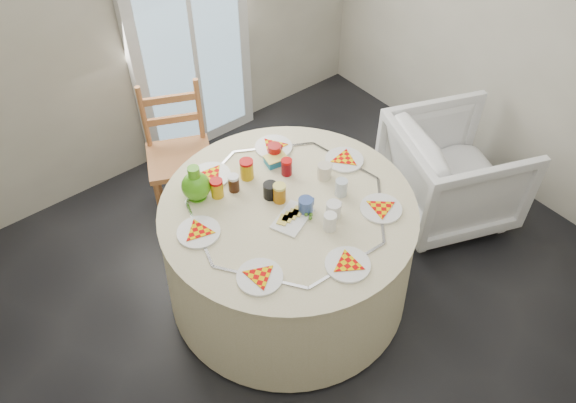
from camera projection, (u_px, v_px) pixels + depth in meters
floor at (316, 315)px, 3.57m from camera, size 4.00×4.00×0.00m
wall_back at (128, 7)px, 3.75m from camera, size 4.00×0.02×2.60m
wall_right at (565, 31)px, 3.53m from camera, size 0.02×4.00×2.60m
glass_door at (188, 27)px, 4.07m from camera, size 1.00×0.08×2.10m
table at (288, 250)px, 3.46m from camera, size 1.53×1.53×0.77m
wooden_chair at (180, 159)px, 3.92m from camera, size 0.58×0.57×0.99m
armchair at (453, 171)px, 3.96m from camera, size 1.01×1.04×0.84m
place_settings at (288, 205)px, 3.18m from camera, size 1.65×1.65×0.02m
jar_cluster at (251, 178)px, 3.27m from camera, size 0.55×0.40×0.14m
butter_tub at (276, 160)px, 3.43m from camera, size 0.15×0.12×0.05m
green_pitcher at (195, 183)px, 3.17m from camera, size 0.20×0.20×0.22m
cheese_platter at (293, 218)px, 3.11m from camera, size 0.29×0.24×0.03m
mugs_glasses at (308, 188)px, 3.22m from camera, size 0.83×0.83×0.12m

